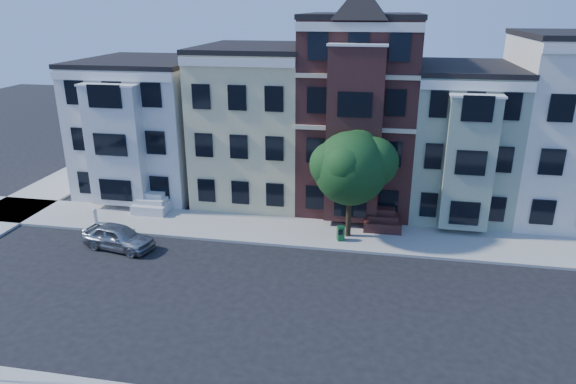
% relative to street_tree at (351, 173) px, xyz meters
% --- Properties ---
extents(ground, '(120.00, 120.00, 0.00)m').
position_rel_street_tree_xyz_m(ground, '(0.00, -7.88, -3.96)').
color(ground, black).
extents(far_sidewalk, '(60.00, 4.00, 0.15)m').
position_rel_street_tree_xyz_m(far_sidewalk, '(0.00, 0.12, -3.89)').
color(far_sidewalk, '#9E9B93').
rests_on(far_sidewalk, ground).
extents(house_white, '(8.00, 9.00, 9.00)m').
position_rel_street_tree_xyz_m(house_white, '(-15.00, 6.62, 0.54)').
color(house_white, silver).
rests_on(house_white, ground).
extents(house_yellow, '(7.00, 9.00, 10.00)m').
position_rel_street_tree_xyz_m(house_yellow, '(-7.00, 6.62, 1.04)').
color(house_yellow, beige).
rests_on(house_yellow, ground).
extents(house_brown, '(7.00, 9.00, 12.00)m').
position_rel_street_tree_xyz_m(house_brown, '(0.00, 6.62, 2.04)').
color(house_brown, '#3C1B19').
rests_on(house_brown, ground).
extents(house_green, '(6.00, 9.00, 9.00)m').
position_rel_street_tree_xyz_m(house_green, '(6.50, 6.62, 0.54)').
color(house_green, gray).
rests_on(house_green, ground).
extents(street_tree, '(8.51, 8.51, 7.62)m').
position_rel_street_tree_xyz_m(street_tree, '(0.00, 0.00, 0.00)').
color(street_tree, '#1C4C1C').
rests_on(street_tree, far_sidewalk).
extents(parked_car, '(4.34, 2.39, 1.40)m').
position_rel_street_tree_xyz_m(parked_car, '(-12.42, -3.69, -3.26)').
color(parked_car, '#9A9CA2').
rests_on(parked_car, ground).
extents(newspaper_box, '(0.48, 0.46, 0.85)m').
position_rel_street_tree_xyz_m(newspaper_box, '(-0.37, -0.69, -3.38)').
color(newspaper_box, '#145228').
rests_on(newspaper_box, far_sidewalk).
extents(fire_hydrant, '(0.29, 0.29, 0.74)m').
position_rel_street_tree_xyz_m(fire_hydrant, '(-15.40, -0.96, -3.44)').
color(fire_hydrant, beige).
rests_on(fire_hydrant, far_sidewalk).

